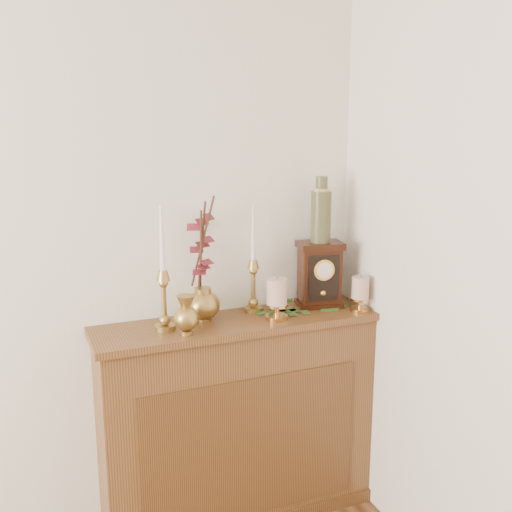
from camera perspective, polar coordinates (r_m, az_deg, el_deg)
name	(u,v)px	position (r m, az deg, el deg)	size (l,w,h in m)	color
console_shelf	(239,425)	(2.76, -1.63, -15.79)	(1.24, 0.34, 0.93)	brown
candlestick_left	(164,290)	(2.41, -8.80, -3.26)	(0.08, 0.08, 0.51)	#AA9144
candlestick_center	(253,277)	(2.62, -0.26, -2.02)	(0.08, 0.08, 0.48)	#AA9144
bud_vase	(186,316)	(2.37, -6.68, -5.65)	(0.10, 0.10, 0.16)	#AA9144
ginger_jar	(202,263)	(2.53, -5.21, -0.69)	(0.22, 0.23, 0.53)	#AA9144
pillar_candle_left	(277,297)	(2.53, 2.00, -3.92)	(0.10, 0.10, 0.19)	#D29349
pillar_candle_right	(360,292)	(2.69, 9.90, -3.41)	(0.09, 0.09, 0.17)	#D29349
ivy_garland	(301,306)	(2.72, 4.32, -4.76)	(0.41, 0.18, 0.07)	#376225
mantel_clock	(320,275)	(2.72, 6.08, -1.79)	(0.22, 0.17, 0.30)	black
ceramic_vase	(321,213)	(2.67, 6.20, 4.10)	(0.09, 0.09, 0.29)	#1B3627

